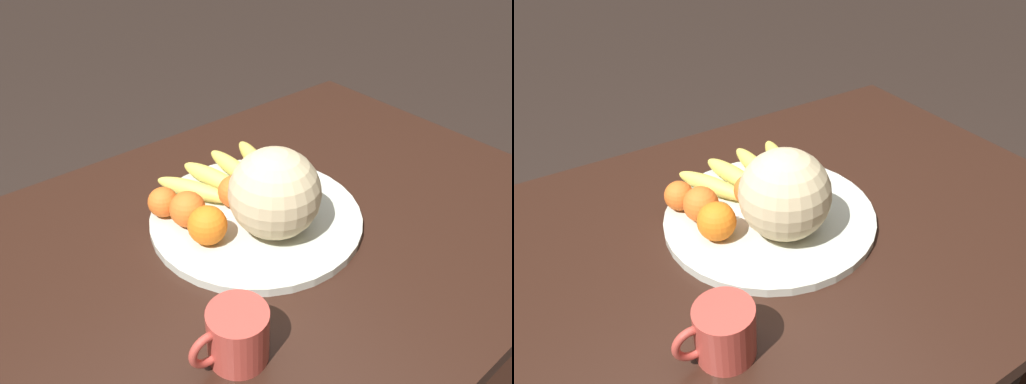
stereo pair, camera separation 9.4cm
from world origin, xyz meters
TOP-DOWN VIEW (x-y plane):
  - kitchen_table at (0.00, 0.00)m, footprint 1.38×0.88m
  - fruit_bowl at (0.05, 0.03)m, footprint 0.41×0.41m
  - melon at (0.04, -0.03)m, footprint 0.17×0.17m
  - banana_bunch at (0.07, 0.16)m, footprint 0.26×0.19m
  - orange_front_left at (-0.07, 0.02)m, footprint 0.07×0.07m
  - orange_front_right at (-0.07, 0.09)m, footprint 0.07×0.07m
  - orange_mid_center at (-0.09, 0.14)m, footprint 0.06×0.06m
  - orange_back_left at (0.04, 0.08)m, footprint 0.06×0.06m
  - produce_tag at (-0.02, 0.07)m, footprint 0.08×0.04m
  - ceramic_mug at (-0.17, -0.19)m, footprint 0.12×0.09m

SIDE VIEW (x-z plane):
  - kitchen_table at x=0.00m, z-range 0.27..1.04m
  - fruit_bowl at x=0.05m, z-range 0.76..0.78m
  - produce_tag at x=-0.02m, z-range 0.78..0.78m
  - banana_bunch at x=0.07m, z-range 0.78..0.82m
  - ceramic_mug at x=-0.17m, z-range 0.76..0.85m
  - orange_mid_center at x=-0.09m, z-range 0.78..0.84m
  - orange_back_left at x=0.04m, z-range 0.78..0.84m
  - orange_front_right at x=-0.07m, z-range 0.78..0.85m
  - orange_front_left at x=-0.07m, z-range 0.78..0.85m
  - melon at x=0.04m, z-range 0.78..0.95m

